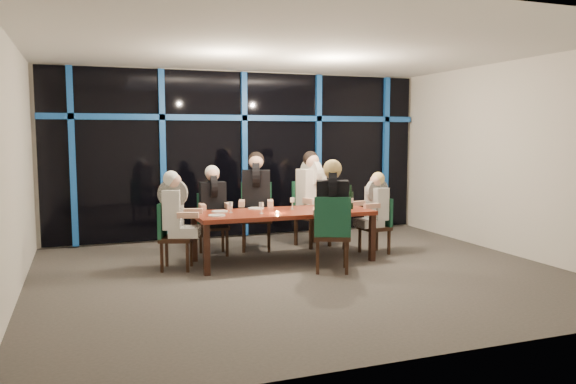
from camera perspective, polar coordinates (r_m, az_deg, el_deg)
name	(u,v)px	position (r m, az deg, el deg)	size (l,w,h in m)	color
room	(304,123)	(7.42, 1.61, 7.05)	(7.04, 7.00, 3.02)	#4F4A46
window_wall	(244,152)	(10.21, -4.47, 4.08)	(6.86, 0.43, 2.94)	black
dining_table	(283,216)	(8.26, -0.48, -2.41)	(2.60, 1.00, 0.75)	maroon
chair_far_left	(213,220)	(8.86, -7.68, -2.86)	(0.46, 0.46, 0.95)	black
chair_far_mid	(256,212)	(9.17, -3.23, -2.06)	(0.63, 0.63, 1.08)	black
chair_far_right	(309,210)	(9.46, 2.16, -1.79)	(0.62, 0.62, 1.09)	black
chair_end_left	(170,232)	(7.95, -11.86, -4.02)	(0.55, 0.55, 0.94)	black
chair_end_right	(379,222)	(8.96, 9.19, -3.07)	(0.45, 0.45, 0.88)	black
chair_near_mid	(332,230)	(7.61, 4.50, -3.88)	(0.64, 0.64, 1.05)	black
diner_far_left	(213,197)	(8.73, -7.63, -0.49)	(0.49, 0.60, 0.93)	black
diner_far_mid	(256,187)	(9.03, -3.25, 0.54)	(0.64, 0.74, 1.06)	black
diner_far_right	(313,185)	(9.34, 2.53, 0.74)	(0.63, 0.74, 1.06)	white
diner_end_left	(176,205)	(7.88, -11.35, -1.35)	(0.64, 0.56, 0.91)	black
diner_end_right	(375,201)	(8.87, 8.84, -0.87)	(0.57, 0.46, 0.85)	black
diner_near_mid	(332,199)	(7.64, 4.51, -0.71)	(0.65, 0.72, 1.02)	black
plate_far_left	(220,211)	(8.20, -6.96, -1.97)	(0.24, 0.24, 0.01)	white
plate_far_mid	(256,208)	(8.50, -3.29, -1.66)	(0.24, 0.24, 0.01)	white
plate_far_right	(335,205)	(8.95, 4.79, -1.28)	(0.24, 0.24, 0.01)	white
plate_end_left	(217,215)	(7.82, -7.25, -2.37)	(0.24, 0.24, 0.01)	white
plate_end_right	(344,208)	(8.57, 5.75, -1.62)	(0.24, 0.24, 0.01)	white
plate_near_mid	(331,211)	(8.23, 4.37, -1.92)	(0.24, 0.24, 0.01)	white
wine_bottle	(351,200)	(8.50, 6.38, -0.78)	(0.08, 0.08, 0.37)	black
water_pitcher	(332,203)	(8.30, 4.49, -1.13)	(0.14, 0.12, 0.22)	silver
tea_light	(277,212)	(8.02, -1.08, -2.07)	(0.05, 0.05, 0.03)	#FFA84C
wine_glass_a	(261,205)	(7.97, -2.73, -1.36)	(0.06, 0.06, 0.16)	white
wine_glass_b	(292,201)	(8.43, 0.45, -0.89)	(0.07, 0.07, 0.17)	silver
wine_glass_c	(314,203)	(8.25, 2.70, -1.13)	(0.06, 0.06, 0.16)	silver
wine_glass_d	(231,205)	(8.10, -5.84, -1.30)	(0.06, 0.06, 0.15)	silver
wine_glass_e	(335,199)	(8.71, 4.81, -0.73)	(0.06, 0.06, 0.17)	silver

